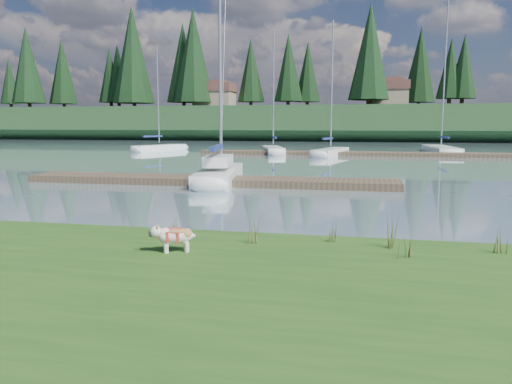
# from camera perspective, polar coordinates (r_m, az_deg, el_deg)

# --- Properties ---
(ground) EXTENTS (200.00, 200.00, 0.00)m
(ground) POSITION_cam_1_polar(r_m,az_deg,el_deg) (41.47, 8.72, 4.18)
(ground) COLOR #809CA9
(ground) RESTS_ON ground
(bank) EXTENTS (60.00, 9.00, 0.35)m
(bank) POSITION_cam_1_polar(r_m,az_deg,el_deg) (6.33, -12.18, -14.56)
(bank) COLOR #2B5219
(bank) RESTS_ON ground
(ridge) EXTENTS (200.00, 20.00, 5.00)m
(ridge) POSITION_cam_1_polar(r_m,az_deg,el_deg) (84.35, 10.55, 7.64)
(ridge) COLOR #1A351A
(ridge) RESTS_ON ground
(bulldog) EXTENTS (0.79, 0.52, 0.47)m
(bulldog) POSITION_cam_1_polar(r_m,az_deg,el_deg) (8.82, -9.28, -4.89)
(bulldog) COLOR silver
(bulldog) RESTS_ON bank
(sailboat_main) EXTENTS (2.75, 7.88, 11.25)m
(sailboat_main) POSITION_cam_1_polar(r_m,az_deg,el_deg) (23.01, -4.01, 2.46)
(sailboat_main) COLOR white
(sailboat_main) RESTS_ON ground
(dock_near) EXTENTS (16.00, 2.00, 0.30)m
(dock_near) POSITION_cam_1_polar(r_m,az_deg,el_deg) (21.46, -5.49, 1.32)
(dock_near) COLOR #4C3D2C
(dock_near) RESTS_ON ground
(dock_far) EXTENTS (26.00, 2.20, 0.30)m
(dock_far) POSITION_cam_1_polar(r_m,az_deg,el_deg) (41.39, 11.50, 4.32)
(dock_far) COLOR #4C3D2C
(dock_far) RESTS_ON ground
(sailboat_bg_0) EXTENTS (3.85, 6.64, 9.82)m
(sailboat_bg_0) POSITION_cam_1_polar(r_m,az_deg,el_deg) (48.65, -10.49, 5.05)
(sailboat_bg_0) COLOR white
(sailboat_bg_0) RESTS_ON ground
(sailboat_bg_1) EXTENTS (3.25, 7.06, 10.49)m
(sailboat_bg_1) POSITION_cam_1_polar(r_m,az_deg,el_deg) (44.03, 1.90, 4.90)
(sailboat_bg_1) COLOR white
(sailboat_bg_1) RESTS_ON ground
(sailboat_bg_2) EXTENTS (2.92, 7.19, 10.70)m
(sailboat_bg_2) POSITION_cam_1_polar(r_m,az_deg,el_deg) (41.40, 8.76, 4.63)
(sailboat_bg_2) COLOR white
(sailboat_bg_2) RESTS_ON ground
(sailboat_bg_3) EXTENTS (2.44, 9.69, 13.91)m
(sailboat_bg_3) POSITION_cam_1_polar(r_m,az_deg,el_deg) (47.93, 20.18, 4.66)
(sailboat_bg_3) COLOR white
(sailboat_bg_3) RESTS_ON ground
(weed_0) EXTENTS (0.17, 0.14, 0.61)m
(weed_0) POSITION_cam_1_polar(r_m,az_deg,el_deg) (9.32, -0.24, -4.34)
(weed_0) COLOR #475B23
(weed_0) RESTS_ON bank
(weed_1) EXTENTS (0.17, 0.14, 0.44)m
(weed_1) POSITION_cam_1_polar(r_m,az_deg,el_deg) (9.52, 8.84, -4.60)
(weed_1) COLOR #475B23
(weed_1) RESTS_ON bank
(weed_2) EXTENTS (0.17, 0.14, 0.72)m
(weed_2) POSITION_cam_1_polar(r_m,az_deg,el_deg) (9.27, 15.43, -4.37)
(weed_2) COLOR #475B23
(weed_2) RESTS_ON bank
(weed_3) EXTENTS (0.17, 0.14, 0.49)m
(weed_3) POSITION_cam_1_polar(r_m,az_deg,el_deg) (9.82, -9.39, -4.10)
(weed_3) COLOR #475B23
(weed_3) RESTS_ON bank
(weed_4) EXTENTS (0.17, 0.14, 0.43)m
(weed_4) POSITION_cam_1_polar(r_m,az_deg,el_deg) (8.71, 16.61, -6.05)
(weed_4) COLOR #475B23
(weed_4) RESTS_ON bank
(weed_5) EXTENTS (0.17, 0.14, 0.53)m
(weed_5) POSITION_cam_1_polar(r_m,az_deg,el_deg) (9.59, 26.19, -5.01)
(weed_5) COLOR #475B23
(weed_5) RESTS_ON bank
(mud_lip) EXTENTS (60.00, 0.50, 0.14)m
(mud_lip) POSITION_cam_1_polar(r_m,az_deg,el_deg) (10.33, -2.06, -6.17)
(mud_lip) COLOR #33281C
(mud_lip) RESTS_ON ground
(conifer_0) EXTENTS (5.72, 5.72, 14.15)m
(conifer_0) POSITION_cam_1_polar(r_m,az_deg,el_deg) (97.66, -24.68, 13.04)
(conifer_0) COLOR #382619
(conifer_0) RESTS_ON ridge
(conifer_1) EXTENTS (4.40, 4.40, 11.30)m
(conifer_1) POSITION_cam_1_polar(r_m,az_deg,el_deg) (93.03, -15.49, 12.92)
(conifer_1) COLOR #382619
(conifer_1) RESTS_ON ridge
(conifer_2) EXTENTS (6.60, 6.60, 16.05)m
(conifer_2) POSITION_cam_1_polar(r_m,az_deg,el_deg) (84.65, -7.16, 15.21)
(conifer_2) COLOR #382619
(conifer_2) RESTS_ON ridge
(conifer_3) EXTENTS (4.84, 4.84, 12.25)m
(conifer_3) POSITION_cam_1_polar(r_m,az_deg,el_deg) (84.74, 3.71, 14.02)
(conifer_3) COLOR #382619
(conifer_3) RESTS_ON ridge
(conifer_4) EXTENTS (6.16, 6.16, 15.10)m
(conifer_4) POSITION_cam_1_polar(r_m,az_deg,el_deg) (78.03, 12.88, 15.38)
(conifer_4) COLOR #382619
(conifer_4) RESTS_ON ridge
(conifer_5) EXTENTS (3.96, 3.96, 10.35)m
(conifer_5) POSITION_cam_1_polar(r_m,az_deg,el_deg) (82.69, 21.36, 13.03)
(conifer_5) COLOR #382619
(conifer_5) RESTS_ON ridge
(house_0) EXTENTS (6.30, 5.30, 4.65)m
(house_0) POSITION_cam_1_polar(r_m,az_deg,el_deg) (85.05, -4.70, 10.99)
(house_0) COLOR gray
(house_0) RESTS_ON ridge
(house_1) EXTENTS (6.30, 5.30, 4.65)m
(house_1) POSITION_cam_1_polar(r_m,az_deg,el_deg) (82.53, 14.83, 10.86)
(house_1) COLOR gray
(house_1) RESTS_ON ridge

